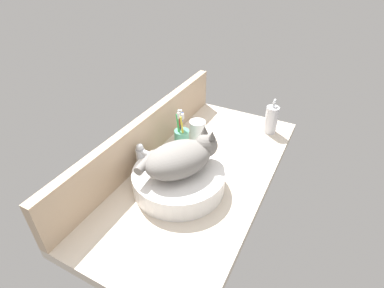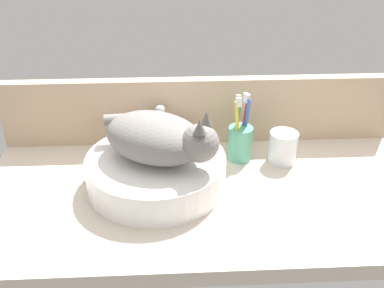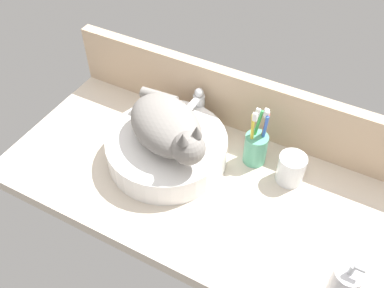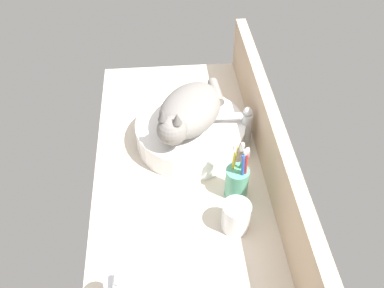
# 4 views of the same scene
# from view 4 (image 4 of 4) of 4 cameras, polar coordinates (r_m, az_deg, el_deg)

# --- Properties ---
(ground_plane) EXTENTS (1.11, 0.54, 0.04)m
(ground_plane) POSITION_cam_4_polar(r_m,az_deg,el_deg) (1.31, -1.02, -3.94)
(ground_plane) COLOR beige
(backsplash_panel) EXTENTS (1.11, 0.04, 0.19)m
(backsplash_panel) POSITION_cam_4_polar(r_m,az_deg,el_deg) (1.26, 10.38, 0.38)
(backsplash_panel) COLOR #CCAD8C
(backsplash_panel) RESTS_ON ground_plane
(sink_basin) EXTENTS (0.34, 0.34, 0.08)m
(sink_basin) POSITION_cam_4_polar(r_m,az_deg,el_deg) (1.35, -0.22, 1.54)
(sink_basin) COLOR white
(sink_basin) RESTS_ON ground_plane
(cat) EXTENTS (0.30, 0.27, 0.14)m
(cat) POSITION_cam_4_polar(r_m,az_deg,el_deg) (1.28, -0.47, 4.35)
(cat) COLOR gray
(cat) RESTS_ON sink_basin
(faucet) EXTENTS (0.04, 0.12, 0.14)m
(faucet) POSITION_cam_4_polar(r_m,az_deg,el_deg) (1.34, 6.81, 2.72)
(faucet) COLOR silver
(faucet) RESTS_ON ground_plane
(toothbrush_cup) EXTENTS (0.07, 0.07, 0.19)m
(toothbrush_cup) POSITION_cam_4_polar(r_m,az_deg,el_deg) (1.20, 6.05, -4.85)
(toothbrush_cup) COLOR #5BB28E
(toothbrush_cup) RESTS_ON ground_plane
(water_glass) EXTENTS (0.08, 0.08, 0.09)m
(water_glass) POSITION_cam_4_polar(r_m,az_deg,el_deg) (1.14, 5.87, -9.74)
(water_glass) COLOR white
(water_glass) RESTS_ON ground_plane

